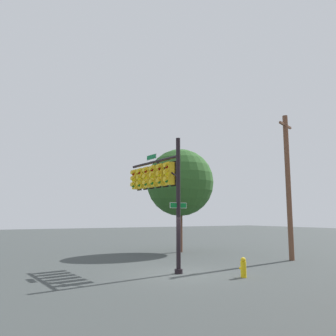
% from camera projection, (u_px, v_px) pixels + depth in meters
% --- Properties ---
extents(ground_plane, '(120.00, 120.00, 0.00)m').
position_uv_depth(ground_plane, '(179.00, 274.00, 15.32)').
color(ground_plane, '#3B4140').
extents(signal_pole_assembly, '(4.54, 1.11, 6.20)m').
position_uv_depth(signal_pole_assembly, '(156.00, 181.00, 17.48)').
color(signal_pole_assembly, black).
rests_on(signal_pole_assembly, ground_plane).
extents(utility_pole, '(0.77, 1.72, 8.68)m').
position_uv_depth(utility_pole, '(288.00, 184.00, 20.56)').
color(utility_pole, brown).
rests_on(utility_pole, ground_plane).
extents(fire_hydrant, '(0.33, 0.24, 0.83)m').
position_uv_depth(fire_hydrant, '(243.00, 267.00, 14.40)').
color(fire_hydrant, yellow).
rests_on(fire_hydrant, ground_plane).
extents(tree_near, '(4.90, 4.90, 7.46)m').
position_uv_depth(tree_near, '(180.00, 183.00, 25.20)').
color(tree_near, brown).
rests_on(tree_near, ground_plane).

